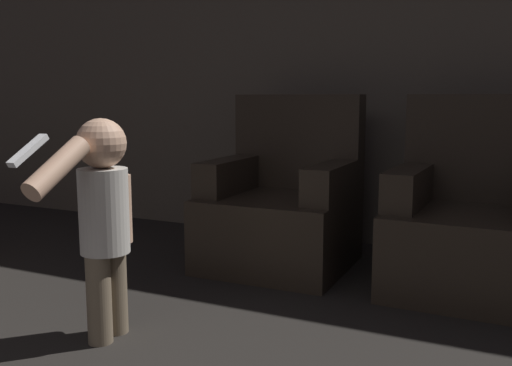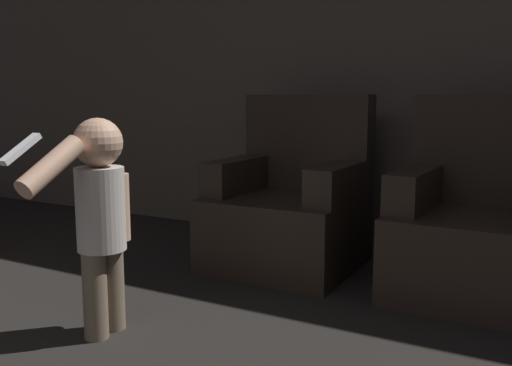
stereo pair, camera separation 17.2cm
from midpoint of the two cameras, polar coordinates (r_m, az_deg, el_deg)
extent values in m
cube|color=#51493F|center=(3.88, 12.52, 13.11)|extent=(8.40, 0.05, 2.60)
cube|color=black|center=(3.32, 4.48, -4.85)|extent=(0.81, 0.80, 0.42)
cube|color=black|center=(3.54, 6.65, 4.10)|extent=(0.80, 0.17, 0.58)
cube|color=black|center=(3.41, -0.34, 0.79)|extent=(0.17, 0.63, 0.20)
cube|color=black|center=(3.15, 9.81, 0.04)|extent=(0.17, 0.63, 0.20)
cube|color=black|center=(3.05, 22.82, -6.72)|extent=(0.81, 0.80, 0.42)
cube|color=black|center=(3.28, 24.05, 3.07)|extent=(0.80, 0.17, 0.58)
cube|color=black|center=(3.04, 17.24, -0.52)|extent=(0.17, 0.63, 0.20)
cylinder|color=brown|center=(2.42, -13.82, -10.92)|extent=(0.10, 0.10, 0.36)
cylinder|color=brown|center=(2.50, -12.24, -10.23)|extent=(0.10, 0.10, 0.36)
cylinder|color=#B7B2A8|center=(2.37, -13.29, -2.55)|extent=(0.20, 0.20, 0.34)
sphere|color=tan|center=(2.34, -13.52, 3.95)|extent=(0.20, 0.20, 0.20)
cylinder|color=tan|center=(2.47, -11.52, -2.39)|extent=(0.08, 0.08, 0.29)
cylinder|color=tan|center=(2.16, -17.72, 1.62)|extent=(0.08, 0.29, 0.21)
cube|color=white|center=(2.07, -20.32, 3.21)|extent=(0.04, 0.16, 0.10)
camera|label=1|loc=(0.09, -88.14, 0.28)|focal=40.00mm
camera|label=2|loc=(0.09, 91.86, -0.28)|focal=40.00mm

